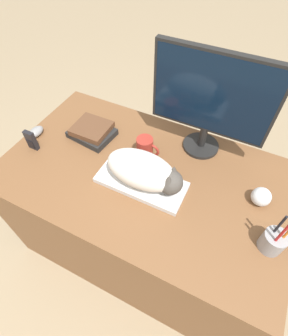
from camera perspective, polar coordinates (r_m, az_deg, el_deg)
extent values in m
plane|color=#998466|center=(1.71, -6.46, -26.01)|extent=(12.00, 12.00, 0.00)
cube|color=brown|center=(1.49, -0.01, -9.79)|extent=(1.32, 0.77, 0.72)
cube|color=silver|center=(1.14, -0.59, -3.14)|extent=(0.39, 0.17, 0.02)
ellipsoid|color=white|center=(1.07, -0.63, -0.36)|extent=(0.31, 0.16, 0.15)
sphere|color=#4C4742|center=(1.05, 5.74, -3.08)|extent=(0.10, 0.10, 0.10)
cone|color=#4C4742|center=(1.00, 5.39, -2.48)|extent=(0.04, 0.04, 0.04)
cone|color=#4C4742|center=(1.03, 6.52, -0.40)|extent=(0.04, 0.04, 0.04)
cylinder|color=black|center=(1.33, 12.23, 4.80)|extent=(0.17, 0.17, 0.02)
cylinder|color=black|center=(1.28, 12.72, 6.87)|extent=(0.04, 0.04, 0.12)
cube|color=black|center=(1.14, 14.75, 15.21)|extent=(0.52, 0.03, 0.37)
cube|color=black|center=(1.13, 14.62, 14.99)|extent=(0.49, 0.01, 0.34)
ellipsoid|color=gray|center=(1.46, -22.49, 7.26)|extent=(0.06, 0.09, 0.04)
cylinder|color=#9E2D23|center=(1.22, 0.15, 4.49)|extent=(0.08, 0.08, 0.11)
torus|color=#9E2D23|center=(1.21, 1.80, 3.90)|extent=(0.07, 0.01, 0.07)
cylinder|color=#939399|center=(1.08, 26.25, -14.16)|extent=(0.09, 0.09, 0.09)
cylinder|color=orange|center=(1.04, 28.39, -12.75)|extent=(0.01, 0.01, 0.13)
cylinder|color=black|center=(1.02, 26.98, -11.55)|extent=(0.01, 0.01, 0.16)
cylinder|color=#B21E1E|center=(1.00, 27.50, -12.89)|extent=(0.01, 0.01, 0.18)
sphere|color=silver|center=(1.17, 24.15, -5.72)|extent=(0.08, 0.08, 0.08)
cube|color=black|center=(1.37, -23.33, 5.56)|extent=(0.05, 0.02, 0.10)
cube|color=black|center=(1.38, -23.43, 4.80)|extent=(0.04, 0.00, 0.05)
cube|color=black|center=(1.37, -11.23, 7.44)|extent=(0.23, 0.19, 0.03)
cube|color=brown|center=(1.35, -11.32, 8.46)|extent=(0.18, 0.16, 0.03)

